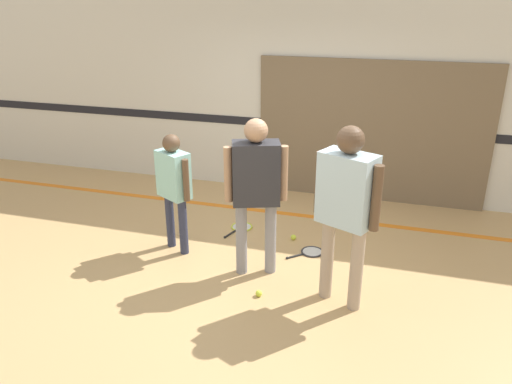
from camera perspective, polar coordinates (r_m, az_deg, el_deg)
ground_plane at (r=5.56m, az=-0.83°, el=-8.51°), size 16.00×16.00×0.00m
wall_back at (r=7.23m, az=4.84°, el=12.15°), size 16.00×0.07×3.20m
wall_panel at (r=7.17m, az=13.00°, el=6.64°), size 3.18×0.05×1.99m
floor_stripe at (r=6.84m, az=2.84°, el=-2.39°), size 14.40×0.10×0.01m
person_instructor at (r=5.02m, az=0.00°, el=1.22°), size 0.61×0.40×1.69m
person_student_left at (r=5.63m, az=-9.38°, el=1.29°), size 0.47×0.38×1.39m
person_student_right at (r=4.55m, az=10.27°, el=-0.77°), size 0.62×0.45×1.76m
racket_spare_on_floor at (r=5.86m, az=6.25°, el=-6.84°), size 0.45×0.43×0.03m
racket_second_spare at (r=6.41m, az=-1.75°, el=-4.06°), size 0.35×0.53×0.03m
tennis_ball_near_instructor at (r=5.06m, az=0.32°, el=-11.51°), size 0.07×0.07×0.07m
tennis_ball_by_spare_racket at (r=6.13m, az=4.30°, el=-5.18°), size 0.07×0.07×0.07m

